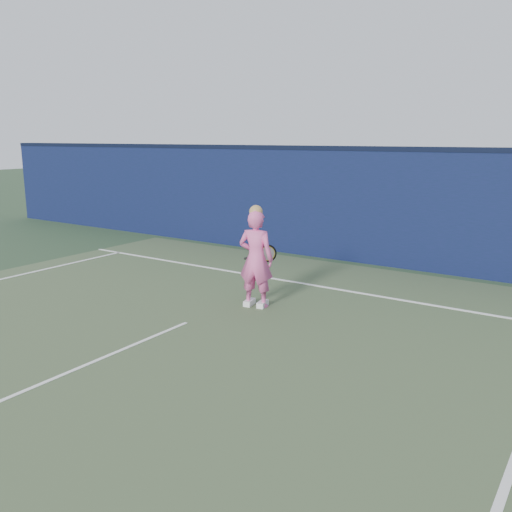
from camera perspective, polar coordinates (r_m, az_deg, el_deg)
The scene contains 7 objects.
ground at distance 7.77m, azimuth -12.28°, elevation -9.00°, with size 80.00×80.00×0.00m, color #2B452A.
court_surface at distance 6.67m, azimuth -25.05°, elevation -13.61°, with size 11.00×16.00×0.01m, color #4C5E3B.
backstop_wall at distance 12.71m, azimuth 9.04°, elevation 5.27°, with size 24.00×0.40×2.50m, color #0B1633.
wall_cap at distance 12.62m, azimuth 9.24°, elevation 11.14°, with size 24.00×0.42×0.10m, color black.
player at distance 8.98m, azimuth 0.00°, elevation -0.27°, with size 0.67×0.51×1.72m.
racket at distance 9.41m, azimuth 1.07°, elevation 0.23°, with size 0.55×0.29×0.31m.
court_lines at distance 7.56m, azimuth -14.09°, elevation -9.62°, with size 11.00×12.04×0.01m.
Camera 1 is at (5.28, -4.96, 2.80)m, focal length 38.00 mm.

